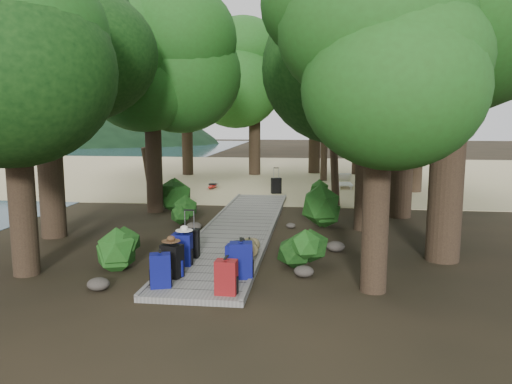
% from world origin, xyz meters
% --- Properties ---
extents(ground, '(120.00, 120.00, 0.00)m').
position_xyz_m(ground, '(0.00, 0.00, 0.00)').
color(ground, '#2E2417').
rests_on(ground, ground).
extents(sand_beach, '(40.00, 22.00, 0.02)m').
position_xyz_m(sand_beach, '(0.00, 16.00, 0.01)').
color(sand_beach, tan).
rests_on(sand_beach, ground).
extents(boardwalk, '(2.00, 12.00, 0.12)m').
position_xyz_m(boardwalk, '(0.00, 1.00, 0.06)').
color(boardwalk, gray).
rests_on(boardwalk, ground).
extents(backpack_left_a, '(0.45, 0.37, 0.72)m').
position_xyz_m(backpack_left_a, '(-0.67, -4.44, 0.48)').
color(backpack_left_a, navy).
rests_on(backpack_left_a, boardwalk).
extents(backpack_left_b, '(0.47, 0.40, 0.74)m').
position_xyz_m(backpack_left_b, '(-0.63, -3.83, 0.49)').
color(backpack_left_b, black).
rests_on(backpack_left_b, boardwalk).
extents(backpack_left_c, '(0.43, 0.31, 0.78)m').
position_xyz_m(backpack_left_c, '(-0.64, -3.01, 0.51)').
color(backpack_left_c, navy).
rests_on(backpack_left_c, boardwalk).
extents(backpack_left_d, '(0.48, 0.42, 0.61)m').
position_xyz_m(backpack_left_d, '(-0.80, -2.12, 0.42)').
color(backpack_left_d, navy).
rests_on(backpack_left_d, boardwalk).
extents(backpack_right_a, '(0.40, 0.29, 0.70)m').
position_xyz_m(backpack_right_a, '(0.63, -4.66, 0.47)').
color(backpack_right_a, maroon).
rests_on(backpack_right_a, boardwalk).
extents(backpack_right_b, '(0.50, 0.39, 0.81)m').
position_xyz_m(backpack_right_b, '(0.76, -3.71, 0.52)').
color(backpack_right_b, navy).
rests_on(backpack_right_b, boardwalk).
extents(backpack_right_c, '(0.43, 0.32, 0.70)m').
position_xyz_m(backpack_right_c, '(0.64, -3.54, 0.47)').
color(backpack_right_c, navy).
rests_on(backpack_right_c, boardwalk).
extents(backpack_right_d, '(0.43, 0.36, 0.56)m').
position_xyz_m(backpack_right_d, '(0.66, -2.71, 0.40)').
color(backpack_right_d, '#333C16').
rests_on(backpack_right_d, boardwalk).
extents(duffel_right_khaki, '(0.45, 0.59, 0.35)m').
position_xyz_m(duffel_right_khaki, '(0.70, -2.00, 0.30)').
color(duffel_right_khaki, olive).
rests_on(duffel_right_khaki, boardwalk).
extents(suitcase_on_boardwalk, '(0.43, 0.25, 0.66)m').
position_xyz_m(suitcase_on_boardwalk, '(-0.64, -2.36, 0.45)').
color(suitcase_on_boardwalk, black).
rests_on(suitcase_on_boardwalk, boardwalk).
extents(lone_suitcase_on_sand, '(0.49, 0.37, 0.67)m').
position_xyz_m(lone_suitcase_on_sand, '(0.48, 8.18, 0.36)').
color(lone_suitcase_on_sand, black).
rests_on(lone_suitcase_on_sand, sand_beach).
extents(hat_brown, '(0.38, 0.38, 0.11)m').
position_xyz_m(hat_brown, '(-0.63, -3.84, 0.92)').
color(hat_brown, '#51351E').
rests_on(hat_brown, backpack_left_b).
extents(hat_white, '(0.37, 0.37, 0.12)m').
position_xyz_m(hat_white, '(-0.58, -3.02, 0.96)').
color(hat_white, silver).
rests_on(hat_white, backpack_left_c).
extents(kayak, '(0.63, 2.80, 0.28)m').
position_xyz_m(kayak, '(-2.60, 9.40, 0.16)').
color(kayak, red).
rests_on(kayak, sand_beach).
extents(sun_lounger, '(0.75, 1.99, 0.63)m').
position_xyz_m(sun_lounger, '(3.54, 10.23, 0.34)').
color(sun_lounger, silver).
rests_on(sun_lounger, sand_beach).
extents(tree_right_a, '(4.31, 4.31, 7.18)m').
position_xyz_m(tree_right_a, '(3.35, -3.83, 3.59)').
color(tree_right_a, black).
rests_on(tree_right_a, ground).
extents(tree_right_b, '(6.18, 6.18, 11.04)m').
position_xyz_m(tree_right_b, '(5.19, -1.49, 5.52)').
color(tree_right_b, black).
rests_on(tree_right_b, ground).
extents(tree_right_c, '(5.22, 5.22, 9.03)m').
position_xyz_m(tree_right_c, '(3.67, 1.55, 4.52)').
color(tree_right_c, black).
rests_on(tree_right_c, ground).
extents(tree_right_d, '(6.06, 6.06, 11.12)m').
position_xyz_m(tree_right_d, '(5.01, 3.68, 5.56)').
color(tree_right_d, black).
rests_on(tree_right_d, ground).
extents(tree_right_e, '(4.78, 4.78, 8.60)m').
position_xyz_m(tree_right_e, '(4.35, 7.28, 4.30)').
color(tree_right_e, black).
rests_on(tree_right_e, ground).
extents(tree_right_f, '(5.38, 5.38, 9.61)m').
position_xyz_m(tree_right_f, '(6.54, 9.48, 4.81)').
color(tree_right_f, black).
rests_on(tree_right_f, ground).
extents(tree_left_a, '(4.71, 4.71, 7.84)m').
position_xyz_m(tree_left_a, '(-3.87, -3.68, 3.92)').
color(tree_left_a, black).
rests_on(tree_left_a, ground).
extents(tree_left_b, '(5.38, 5.38, 9.68)m').
position_xyz_m(tree_left_b, '(-5.04, -0.42, 4.84)').
color(tree_left_b, black).
rests_on(tree_left_b, ground).
extents(tree_left_c, '(4.64, 4.64, 8.06)m').
position_xyz_m(tree_left_c, '(-3.42, 3.50, 4.03)').
color(tree_left_c, black).
rests_on(tree_left_c, ground).
extents(tree_back_a, '(5.50, 5.50, 9.52)m').
position_xyz_m(tree_back_a, '(-1.35, 15.20, 4.76)').
color(tree_back_a, black).
rests_on(tree_back_a, ground).
extents(tree_back_b, '(5.45, 5.45, 9.73)m').
position_xyz_m(tree_back_b, '(2.06, 16.46, 4.86)').
color(tree_back_b, black).
rests_on(tree_back_b, ground).
extents(tree_back_c, '(5.55, 5.55, 9.99)m').
position_xyz_m(tree_back_c, '(4.59, 16.18, 4.99)').
color(tree_back_c, black).
rests_on(tree_back_c, ground).
extents(tree_back_d, '(5.31, 5.31, 8.86)m').
position_xyz_m(tree_back_d, '(-5.18, 14.69, 4.43)').
color(tree_back_d, black).
rests_on(tree_back_d, ground).
extents(palm_right_a, '(4.03, 4.03, 6.86)m').
position_xyz_m(palm_right_a, '(3.09, 5.80, 3.43)').
color(palm_right_a, '#113D13').
rests_on(palm_right_a, ground).
extents(palm_right_b, '(4.33, 4.33, 8.37)m').
position_xyz_m(palm_right_b, '(4.98, 10.54, 4.18)').
color(palm_right_b, '#113D13').
rests_on(palm_right_b, ground).
extents(palm_right_c, '(4.87, 4.87, 7.75)m').
position_xyz_m(palm_right_c, '(2.85, 13.12, 3.88)').
color(palm_right_c, '#113D13').
rests_on(palm_right_c, ground).
extents(palm_left_a, '(3.98, 3.98, 6.32)m').
position_xyz_m(palm_left_a, '(-4.75, 6.38, 3.16)').
color(palm_left_a, '#113D13').
rests_on(palm_left_a, ground).
extents(rock_left_a, '(0.44, 0.40, 0.24)m').
position_xyz_m(rock_left_a, '(-1.93, -4.43, 0.12)').
color(rock_left_a, '#4C473F').
rests_on(rock_left_a, ground).
extents(rock_left_b, '(0.32, 0.29, 0.18)m').
position_xyz_m(rock_left_b, '(-2.71, -2.11, 0.09)').
color(rock_left_b, '#4C473F').
rests_on(rock_left_b, ground).
extents(rock_left_c, '(0.46, 0.42, 0.26)m').
position_xyz_m(rock_left_c, '(-1.34, 0.77, 0.13)').
color(rock_left_c, '#4C473F').
rests_on(rock_left_c, ground).
extents(rock_left_d, '(0.29, 0.26, 0.16)m').
position_xyz_m(rock_left_d, '(-2.18, 2.80, 0.08)').
color(rock_left_d, '#4C473F').
rests_on(rock_left_d, ground).
extents(rock_right_a, '(0.43, 0.38, 0.23)m').
position_xyz_m(rock_right_a, '(2.00, -3.12, 0.12)').
color(rock_right_a, '#4C473F').
rests_on(rock_right_a, ground).
extents(rock_right_b, '(0.46, 0.42, 0.25)m').
position_xyz_m(rock_right_b, '(2.73, -1.03, 0.13)').
color(rock_right_b, '#4C473F').
rests_on(rock_right_b, ground).
extents(rock_right_c, '(0.28, 0.25, 0.16)m').
position_xyz_m(rock_right_c, '(1.48, 1.47, 0.08)').
color(rock_right_c, '#4C473F').
rests_on(rock_right_c, ground).
extents(rock_right_d, '(0.55, 0.49, 0.30)m').
position_xyz_m(rock_right_d, '(2.48, 4.15, 0.15)').
color(rock_right_d, '#4C473F').
rests_on(rock_right_d, ground).
extents(shrub_left_a, '(1.04, 1.04, 0.94)m').
position_xyz_m(shrub_left_a, '(-2.02, -3.16, 0.47)').
color(shrub_left_a, '#1F4D17').
rests_on(shrub_left_a, ground).
extents(shrub_left_b, '(0.85, 0.85, 0.76)m').
position_xyz_m(shrub_left_b, '(-1.89, 1.44, 0.38)').
color(shrub_left_b, '#1F4D17').
rests_on(shrub_left_b, ground).
extents(shrub_left_c, '(1.31, 1.31, 1.18)m').
position_xyz_m(shrub_left_c, '(-2.97, 4.23, 0.59)').
color(shrub_left_c, '#1F4D17').
rests_on(shrub_left_c, ground).
extents(shrub_right_a, '(0.98, 0.98, 0.88)m').
position_xyz_m(shrub_right_a, '(1.93, -2.52, 0.44)').
color(shrub_right_a, '#1F4D17').
rests_on(shrub_right_a, ground).
extents(shrub_right_b, '(1.26, 1.26, 1.13)m').
position_xyz_m(shrub_right_b, '(2.46, 1.77, 0.57)').
color(shrub_right_b, '#1F4D17').
rests_on(shrub_right_b, ground).
extents(shrub_right_c, '(0.84, 0.84, 0.76)m').
position_xyz_m(shrub_right_c, '(2.13, 5.82, 0.38)').
color(shrub_right_c, '#1F4D17').
rests_on(shrub_right_c, ground).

